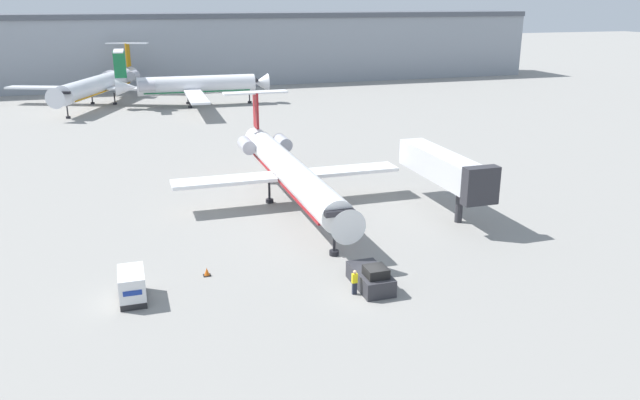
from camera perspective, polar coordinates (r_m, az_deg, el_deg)
The scene contains 10 objects.
ground_plane at distance 45.21m, azimuth 4.34°, elevation -8.47°, with size 600.00×600.00×0.00m, color gray.
terminal_building at distance 158.60m, azimuth -12.45°, elevation 13.32°, with size 180.00×16.80×16.83m.
airplane_main at distance 63.01m, azimuth -2.86°, elevation 2.75°, with size 23.33×33.73×9.42m.
pushback_tug at distance 45.81m, azimuth 4.66°, elevation -7.09°, with size 2.20×4.52×1.96m.
luggage_cart at distance 45.58m, azimuth -16.81°, elevation -7.52°, with size 1.77×3.36×2.14m.
worker_near_tug at distance 44.59m, azimuth 3.18°, elevation -7.45°, with size 0.40×0.26×1.84m.
traffic_cone_left at distance 48.39m, azimuth -10.31°, elevation -6.48°, with size 0.57×0.57×0.64m.
airplane_parked_far_left at distance 125.87m, azimuth -11.62°, elevation 10.25°, with size 29.41×37.27×10.91m.
airplane_parked_far_right at distance 131.32m, azimuth -19.51°, elevation 9.92°, with size 36.42×35.05×10.95m.
jet_bridge at distance 61.48m, azimuth 11.37°, elevation 2.87°, with size 3.20×14.61×6.19m.
Camera 1 is at (-15.55, -37.41, 20.07)m, focal length 35.00 mm.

